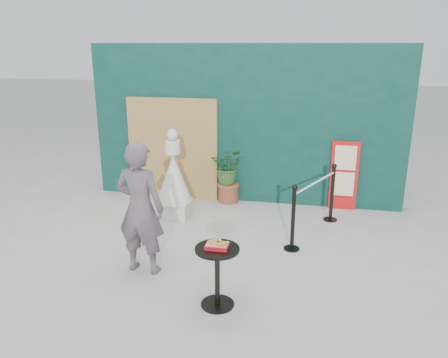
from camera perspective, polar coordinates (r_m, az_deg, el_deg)
ground at (r=6.02m, az=-2.41°, el=-12.51°), size 60.00×60.00×0.00m
back_wall at (r=8.44m, az=2.74°, el=7.11°), size 6.00×0.30×3.00m
bamboo_fence at (r=8.68m, az=-6.72°, el=3.91°), size 1.80×0.08×2.00m
woman at (r=5.88m, az=-10.89°, el=-3.81°), size 0.69×0.48×1.81m
menu_board at (r=8.37m, az=15.39°, el=0.41°), size 0.50×0.07×1.30m
statue at (r=7.77m, az=-6.56°, el=-0.36°), size 0.62×0.62×1.59m
cafe_table at (r=5.18m, az=-0.88°, el=-11.50°), size 0.52×0.52×0.75m
food_basket at (r=5.04m, az=-0.87°, el=-8.61°), size 0.26×0.19×0.11m
planter at (r=8.44m, az=0.58°, el=1.08°), size 0.64×0.56×1.09m
stanchion_barrier at (r=7.19m, az=11.69°, el=-3.39°), size 0.84×1.54×1.03m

